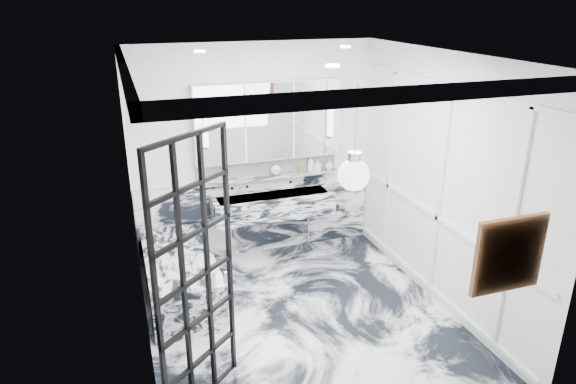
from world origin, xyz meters
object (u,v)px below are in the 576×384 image
object	(u,v)px
crittall_door	(196,279)
mirror_cabinet	(268,121)
bathtub	(181,277)
trough_sink	(273,206)

from	to	relation	value
crittall_door	mirror_cabinet	distance (m)	2.91
mirror_cabinet	bathtub	distance (m)	2.20
trough_sink	bathtub	world-z (taller)	trough_sink
mirror_cabinet	crittall_door	bearing A→B (deg)	-118.59
trough_sink	mirror_cabinet	size ratio (longest dim) A/B	0.84
bathtub	trough_sink	bearing A→B (deg)	26.48
trough_sink	mirror_cabinet	xyz separation A→B (m)	(-0.00, 0.17, 1.09)
mirror_cabinet	bathtub	bearing A→B (deg)	-147.94
crittall_door	bathtub	world-z (taller)	crittall_door
crittall_door	mirror_cabinet	bearing A→B (deg)	20.75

